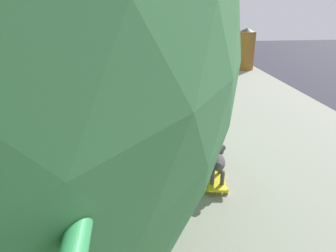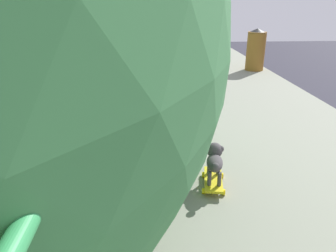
{
  "view_description": "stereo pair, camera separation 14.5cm",
  "coord_description": "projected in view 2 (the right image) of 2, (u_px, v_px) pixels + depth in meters",
  "views": [
    {
      "loc": [
        -0.12,
        -0.07,
        7.5
      ],
      "look_at": [
        0.22,
        3.0,
        6.26
      ],
      "focal_mm": 34.13,
      "sensor_mm": 36.0,
      "label": 1
    },
    {
      "loc": [
        0.02,
        -0.08,
        7.5
      ],
      "look_at": [
        0.22,
        3.0,
        6.26
      ],
      "focal_mm": 34.13,
      "sensor_mm": 36.0,
      "label": 2
    }
  ],
  "objects": [
    {
      "name": "toy_skateboard",
      "position": [
        213.0,
        180.0,
        2.97
      ],
      "size": [
        0.26,
        0.46,
        0.08
      ],
      "color": "yellow",
      "rests_on": "overpass_deck"
    },
    {
      "name": "city_bus",
      "position": [
        19.0,
        96.0,
        20.11
      ],
      "size": [
        2.71,
        10.08,
        3.08
      ],
      "color": "#224B8A",
      "rests_on": "ground"
    },
    {
      "name": "roadside_tree_far",
      "position": [
        57.0,
        2.0,
        10.01
      ],
      "size": [
        4.42,
        4.42,
        9.28
      ],
      "color": "#474227",
      "rests_on": "ground"
    },
    {
      "name": "litter_bin",
      "position": [
        256.0,
        49.0,
        7.64
      ],
      "size": [
        0.44,
        0.44,
        0.98
      ],
      "color": "brown",
      "rests_on": "overpass_deck"
    },
    {
      "name": "small_dog",
      "position": [
        215.0,
        159.0,
        2.91
      ],
      "size": [
        0.2,
        0.39,
        0.31
      ],
      "color": "#484346",
      "rests_on": "toy_skateboard"
    }
  ]
}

